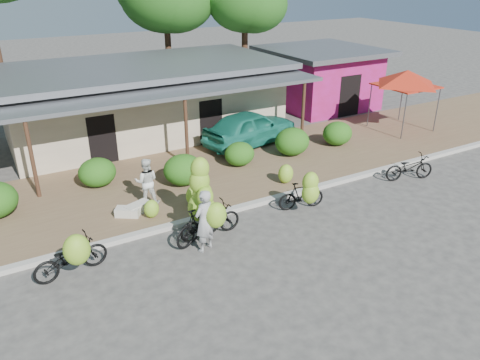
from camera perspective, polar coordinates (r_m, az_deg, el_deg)
The scene contains 24 objects.
ground at distance 14.05m, azimuth 3.88°, elevation -7.02°, with size 100.00×100.00×0.00m, color #3E3C3A.
sidewalk at distance 17.91m, azimuth -4.91°, elevation 0.42°, with size 60.00×6.00×0.12m, color brown.
curb at distance 15.49m, azimuth -0.18°, elevation -3.44°, with size 60.00×0.25×0.15m, color #A8A399.
shop_main at distance 22.62m, azimuth -11.56°, elevation 9.61°, with size 13.00×8.50×3.35m.
shop_pink at distance 27.69m, azimuth 9.84°, elevation 12.30°, with size 6.00×6.00×3.25m.
hedge_1 at distance 17.52m, azimuth -17.01°, elevation 0.90°, with size 1.34×1.20×1.04m, color #1A5A14.
hedge_2 at distance 16.99m, azimuth -6.95°, elevation 1.25°, with size 1.44×1.30×1.12m, color #1A5A14.
hedge_3 at distance 18.57m, azimuth -0.07°, elevation 3.20°, with size 1.21×1.09×0.95m, color #1A5A14.
hedge_4 at distance 19.74m, azimuth 6.37°, elevation 4.68°, with size 1.48×1.34×1.16m, color #1A5A14.
hedge_5 at distance 21.24m, azimuth 11.79°, elevation 5.58°, with size 1.34×1.21×1.04m, color #1A5A14.
red_canopy at distance 23.82m, azimuth 19.69°, elevation 11.64°, with size 3.50×3.50×2.86m.
bike_far_left at distance 12.83m, azimuth -19.85°, elevation -8.72°, with size 2.02×1.41×1.49m.
bike_left at distance 13.55m, azimuth -4.58°, elevation -5.13°, with size 1.93×1.44×1.45m.
bike_center at distance 13.90m, azimuth -4.22°, elevation -3.34°, with size 1.97×1.23×2.35m.
bike_right at distance 15.29m, azimuth 7.86°, elevation -1.56°, with size 1.65×1.28×1.57m.
bike_far_right at distance 18.66m, azimuth 19.95°, elevation 1.45°, with size 2.00×1.19×1.00m.
loose_banana_a at distance 14.97m, azimuth -10.74°, elevation -3.47°, with size 0.48×0.41×0.60m, color #9DBE2F.
loose_banana_b at distance 15.49m, azimuth -5.60°, elevation -1.90°, with size 0.57×0.48×0.71m, color #9DBE2F.
loose_banana_c at distance 17.12m, azimuth 5.59°, elevation 0.76°, with size 0.58×0.49×0.72m, color #9DBE2F.
sack_near at distance 15.44m, azimuth -12.32°, elevation -3.35°, with size 0.85×0.40×0.30m, color beige.
sack_far at distance 15.30m, azimuth -13.53°, elevation -3.79°, with size 0.75×0.38×0.28m, color beige.
vendor at distance 13.04m, azimuth -4.40°, elevation -4.99°, with size 0.68×0.44×1.86m, color #989898.
bystander at distance 15.67m, azimuth -11.33°, elevation -0.17°, with size 0.78×0.61×1.60m, color silver.
teal_van at distance 20.77m, azimuth 1.30°, elevation 6.40°, with size 1.83×4.54×1.55m, color #19715E.
Camera 1 is at (-6.74, -9.93, 7.31)m, focal length 35.00 mm.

